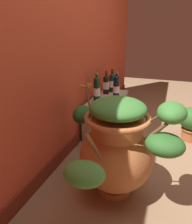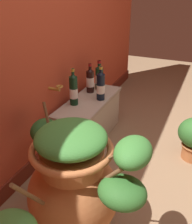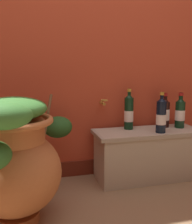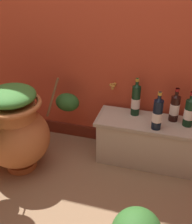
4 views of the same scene
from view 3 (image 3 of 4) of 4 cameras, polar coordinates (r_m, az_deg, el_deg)
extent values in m
cube|color=#B74228|center=(2.28, -1.75, 19.88)|extent=(4.40, 0.20, 2.60)
cube|color=maroon|center=(2.30, -0.99, -11.54)|extent=(4.40, 0.02, 0.13)
cylinder|color=#B28433|center=(2.14, 1.39, 1.87)|extent=(0.02, 0.10, 0.02)
torus|color=#B28433|center=(2.09, 1.77, 2.50)|extent=(0.06, 0.06, 0.01)
cylinder|color=#B26638|center=(1.75, -16.21, -20.49)|extent=(0.25, 0.25, 0.05)
ellipsoid|color=#B26638|center=(1.64, -16.67, -12.28)|extent=(0.52, 0.52, 0.49)
cylinder|color=#B26638|center=(1.57, -17.09, -4.21)|extent=(0.34, 0.34, 0.13)
torus|color=#B26638|center=(1.55, -17.22, -1.83)|extent=(0.44, 0.44, 0.04)
cylinder|color=brown|center=(1.28, -18.45, -1.39)|extent=(0.02, 0.15, 0.14)
ellipsoid|color=#387A33|center=(1.21, -18.85, -0.83)|extent=(0.24, 0.17, 0.12)
cylinder|color=brown|center=(1.83, -10.36, -1.37)|extent=(0.10, 0.12, 0.32)
ellipsoid|color=#235623|center=(1.97, -8.12, -3.19)|extent=(0.21, 0.16, 0.16)
ellipsoid|color=#387A33|center=(1.54, -17.35, 0.66)|extent=(0.38, 0.38, 0.13)
cube|color=#B2A893|center=(2.22, 10.78, -8.81)|extent=(0.81, 0.31, 0.40)
cube|color=#A09785|center=(2.17, 10.94, -4.22)|extent=(0.86, 0.33, 0.03)
cylinder|color=black|center=(2.31, 17.40, -0.55)|extent=(0.08, 0.08, 0.21)
cone|color=black|center=(2.29, 17.56, 2.44)|extent=(0.08, 0.08, 0.04)
cylinder|color=black|center=(2.29, 17.59, 3.01)|extent=(0.03, 0.03, 0.07)
cylinder|color=maroon|center=(2.29, 17.62, 3.63)|extent=(0.04, 0.04, 0.02)
cylinder|color=silver|center=(2.31, 17.40, -0.63)|extent=(0.08, 0.08, 0.08)
cylinder|color=black|center=(2.09, 13.65, -1.06)|extent=(0.07, 0.07, 0.24)
cone|color=black|center=(2.07, 13.80, 2.57)|extent=(0.07, 0.07, 0.04)
cylinder|color=black|center=(2.07, 13.83, 3.19)|extent=(0.03, 0.03, 0.07)
cylinder|color=#B7932D|center=(2.07, 13.85, 3.83)|extent=(0.03, 0.03, 0.02)
cylinder|color=silver|center=(2.10, 13.63, -1.52)|extent=(0.08, 0.08, 0.08)
cylinder|color=black|center=(2.29, 14.40, -0.54)|extent=(0.07, 0.07, 0.21)
cone|color=black|center=(2.27, 14.53, 2.38)|extent=(0.07, 0.07, 0.04)
cylinder|color=black|center=(2.27, 14.56, 2.98)|extent=(0.03, 0.03, 0.07)
cylinder|color=maroon|center=(2.27, 14.58, 3.61)|extent=(0.03, 0.03, 0.02)
cylinder|color=silver|center=(2.29, 14.40, -0.53)|extent=(0.08, 0.08, 0.09)
cylinder|color=black|center=(2.16, 6.98, -0.32)|extent=(0.07, 0.07, 0.25)
cone|color=black|center=(2.14, 7.06, 3.35)|extent=(0.07, 0.07, 0.04)
cylinder|color=black|center=(2.14, 7.07, 3.98)|extent=(0.03, 0.03, 0.07)
cylinder|color=#B7932D|center=(2.14, 7.08, 4.62)|extent=(0.03, 0.03, 0.02)
cylinder|color=silver|center=(2.17, 6.97, -0.84)|extent=(0.07, 0.07, 0.09)
camera|label=1|loc=(1.81, -63.57, 12.10)|focal=33.47mm
camera|label=2|loc=(1.50, -66.59, 23.38)|focal=42.33mm
camera|label=4|loc=(1.28, 88.53, 34.19)|focal=45.82mm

